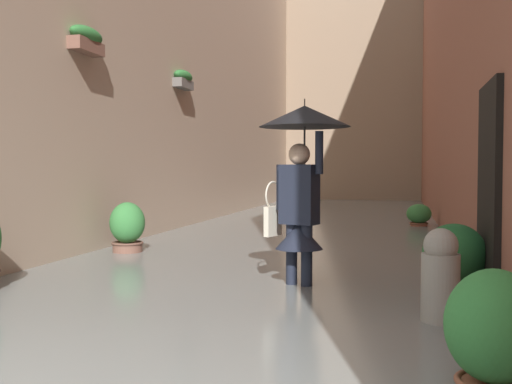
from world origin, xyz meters
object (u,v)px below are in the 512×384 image
object	(u,v)px
potted_plant_mid_left	(419,217)
person_wading	(302,165)
potted_plant_far_left	(494,343)
potted_plant_near_left	(454,266)
mooring_bollard	(440,287)
potted_plant_near_right	(127,232)

from	to	relation	value
potted_plant_mid_left	person_wading	bearing A→B (deg)	78.51
potted_plant_mid_left	potted_plant_far_left	xyz separation A→B (m)	(-0.08, 9.72, 0.12)
potted_plant_near_left	mooring_bollard	world-z (taller)	mooring_bollard
potted_plant_mid_left	potted_plant_near_left	distance (m)	7.22
potted_plant_near_right	potted_plant_near_left	world-z (taller)	potted_plant_near_right
potted_plant_mid_left	potted_plant_far_left	bearing A→B (deg)	90.47
potted_plant_far_left	potted_plant_near_left	world-z (taller)	potted_plant_near_left
potted_plant_far_left	potted_plant_near_right	bearing A→B (deg)	-46.78
person_wading	potted_plant_near_left	size ratio (longest dim) A/B	2.37
potted_plant_near_right	potted_plant_mid_left	distance (m)	6.64
person_wading	potted_plant_far_left	distance (m)	3.31
potted_plant_far_left	mooring_bollard	world-z (taller)	mooring_bollard
person_wading	mooring_bollard	xyz separation A→B (m)	(-1.32, 1.19, -0.99)
potted_plant_near_right	mooring_bollard	world-z (taller)	mooring_bollard
potted_plant_near_right	potted_plant_far_left	size ratio (longest dim) A/B	1.04
potted_plant_far_left	potted_plant_mid_left	bearing A→B (deg)	-89.53
mooring_bollard	potted_plant_mid_left	bearing A→B (deg)	-90.63
potted_plant_far_left	mooring_bollard	bearing A→B (deg)	-83.98
potted_plant_near_right	mooring_bollard	size ratio (longest dim) A/B	0.98
person_wading	mooring_bollard	distance (m)	2.03
person_wading	potted_plant_near_right	bearing A→B (deg)	-32.74
potted_plant_mid_left	mooring_bollard	size ratio (longest dim) A/B	0.70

